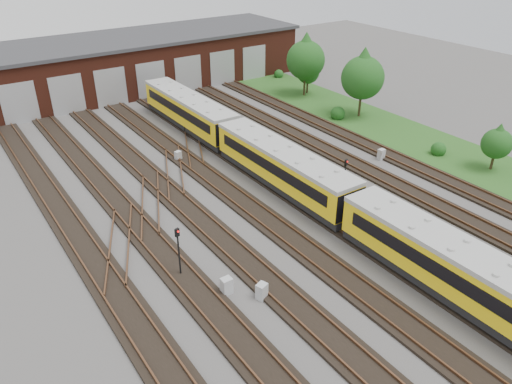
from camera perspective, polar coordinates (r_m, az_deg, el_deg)
ground at (r=35.41m, az=6.77°, el=-4.53°), size 120.00×120.00×0.00m
track_network at (r=35.62m, az=5.96°, el=-4.05°), size 30.40×70.00×0.33m
maintenance_shed at (r=66.96m, az=-16.52°, el=13.71°), size 51.00×12.50×6.35m
grass_verge at (r=53.98m, az=15.31°, el=6.78°), size 8.00×55.00×0.05m
metro_train at (r=39.87m, az=3.10°, el=2.91°), size 2.79×47.36×3.17m
signal_mast_0 at (r=30.26m, az=-8.87°, el=-6.15°), size 0.30×0.28×3.42m
signal_mast_1 at (r=47.30m, az=-4.92°, el=6.96°), size 0.27×0.26×2.82m
signal_mast_2 at (r=51.08m, az=-8.26°, el=8.31°), size 0.26×0.25×2.65m
signal_mast_3 at (r=38.87m, az=10.13°, el=2.04°), size 0.28×0.27×3.35m
relay_cabinet_0 at (r=29.24m, az=0.66°, el=-11.28°), size 0.75×0.68×1.02m
relay_cabinet_1 at (r=45.81m, az=-8.89°, el=4.09°), size 0.67×0.61×0.91m
relay_cabinet_2 at (r=29.64m, az=-3.38°, el=-10.66°), size 0.64×0.53×1.05m
relay_cabinet_3 at (r=48.05m, az=-4.85°, el=5.55°), size 0.61×0.53×0.92m
relay_cabinet_4 at (r=46.92m, az=14.12°, el=4.20°), size 0.62×0.53×0.98m
tree_0 at (r=62.20m, az=5.72°, el=15.28°), size 4.64×4.64×7.69m
tree_1 at (r=63.59m, az=5.98°, el=13.77°), size 2.83×2.83×4.70m
tree_2 at (r=55.81m, az=12.15°, el=13.20°), size 4.62×4.62×7.65m
tree_3 at (r=47.38m, az=25.90°, el=5.34°), size 2.60×2.60×4.31m
bush_0 at (r=49.42m, az=20.18°, el=4.81°), size 1.40×1.40×1.40m
bush_1 at (r=55.92m, az=9.33°, el=9.04°), size 1.58×1.58×1.58m
bush_2 at (r=70.85m, az=2.62°, el=13.46°), size 1.27×1.27×1.27m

